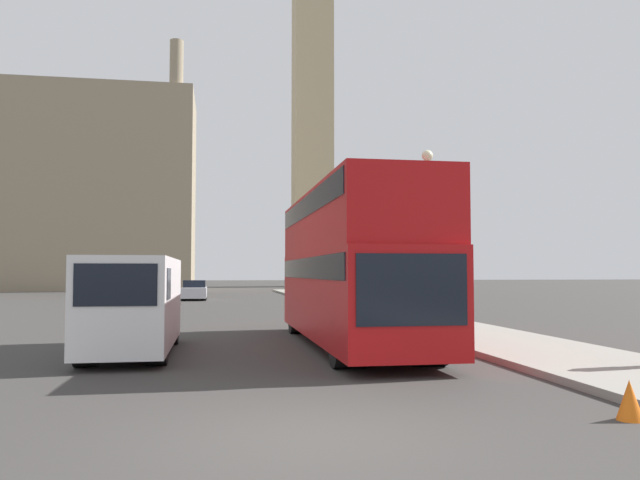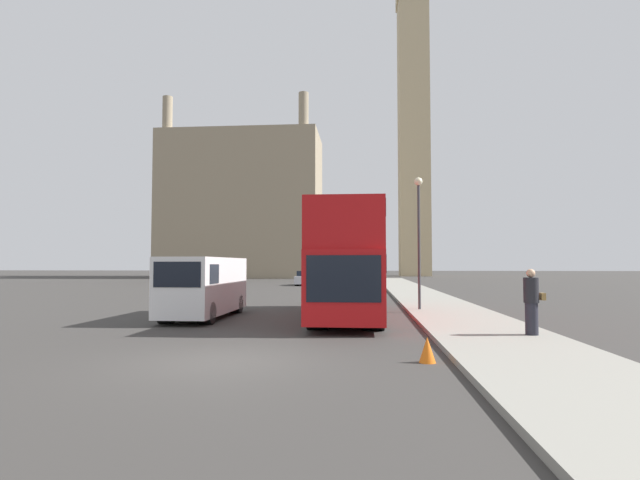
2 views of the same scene
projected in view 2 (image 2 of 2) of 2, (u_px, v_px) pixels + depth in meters
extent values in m
plane|color=#383533|center=(221.00, 361.00, 10.88)|extent=(300.00, 300.00, 0.00)
cube|color=gray|center=(542.00, 363.00, 10.31)|extent=(3.55, 120.00, 0.15)
cube|color=tan|center=(414.00, 138.00, 89.93)|extent=(5.34, 5.34, 49.62)
cube|color=gray|center=(242.00, 206.00, 78.93)|extent=(24.36, 12.34, 22.49)
cylinder|color=gray|center=(167.00, 113.00, 75.26)|extent=(1.48, 1.48, 4.95)
cylinder|color=gray|center=(304.00, 109.00, 73.49)|extent=(1.48, 1.48, 4.95)
cube|color=#B71114|center=(349.00, 282.00, 19.78)|extent=(2.47, 10.73, 2.28)
cube|color=#B71114|center=(349.00, 233.00, 19.88)|extent=(2.47, 10.51, 1.62)
cube|color=black|center=(349.00, 264.00, 19.82)|extent=(2.51, 10.30, 0.55)
cube|color=black|center=(349.00, 222.00, 19.90)|extent=(2.51, 10.08, 0.55)
cube|color=black|center=(344.00, 279.00, 14.44)|extent=(2.18, 0.03, 1.37)
cylinder|color=black|center=(318.00, 314.00, 16.08)|extent=(0.69, 1.01, 1.01)
cylinder|color=black|center=(373.00, 314.00, 15.93)|extent=(0.69, 1.01, 1.01)
cylinder|color=black|center=(332.00, 298.00, 23.55)|extent=(0.69, 1.01, 1.01)
cylinder|color=black|center=(370.00, 298.00, 23.40)|extent=(0.69, 1.01, 1.01)
cube|color=white|center=(205.00, 285.00, 19.59)|extent=(1.92, 5.92, 2.15)
cube|color=black|center=(177.00, 275.00, 16.66)|extent=(1.63, 0.02, 0.86)
cube|color=black|center=(188.00, 274.00, 17.70)|extent=(1.95, 1.07, 0.69)
cylinder|color=black|center=(167.00, 313.00, 17.61)|extent=(0.48, 0.79, 0.79)
cylinder|color=black|center=(206.00, 313.00, 17.49)|extent=(0.48, 0.79, 0.79)
cylinder|color=black|center=(203.00, 304.00, 21.62)|extent=(0.48, 0.79, 0.79)
cylinder|color=black|center=(236.00, 304.00, 21.49)|extent=(0.48, 0.79, 0.79)
cylinder|color=#23232D|center=(532.00, 319.00, 13.85)|extent=(0.35, 0.35, 0.89)
cylinder|color=black|center=(531.00, 290.00, 13.89)|extent=(0.41, 0.41, 0.70)
sphere|color=tan|center=(531.00, 273.00, 13.91)|extent=(0.24, 0.24, 0.24)
cube|color=olive|center=(542.00, 297.00, 13.86)|extent=(0.12, 0.24, 0.20)
cylinder|color=#38383D|center=(419.00, 247.00, 21.89)|extent=(0.12, 0.12, 5.43)
sphere|color=beige|center=(418.00, 182.00, 22.03)|extent=(0.36, 0.36, 0.36)
cube|color=silver|center=(306.00, 280.00, 49.93)|extent=(1.75, 4.46, 0.75)
cube|color=black|center=(306.00, 273.00, 50.07)|extent=(1.57, 2.14, 0.52)
cylinder|color=black|center=(297.00, 282.00, 48.56)|extent=(0.38, 0.68, 0.68)
cylinder|color=black|center=(311.00, 282.00, 48.44)|extent=(0.38, 0.68, 0.68)
cylinder|color=black|center=(301.00, 281.00, 51.40)|extent=(0.38, 0.68, 0.68)
cylinder|color=black|center=(314.00, 281.00, 51.28)|extent=(0.38, 0.68, 0.68)
cone|color=orange|center=(427.00, 350.00, 10.70)|extent=(0.36, 0.36, 0.55)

